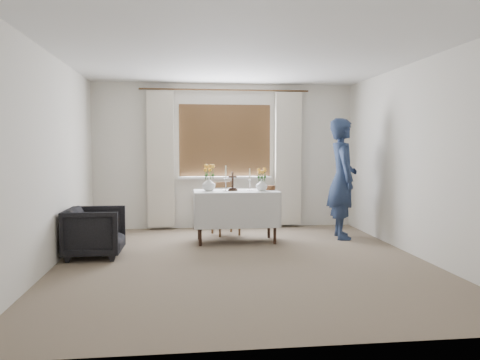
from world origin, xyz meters
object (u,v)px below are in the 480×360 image
at_px(armchair, 95,232).
at_px(wooden_cross, 233,181).
at_px(person, 342,179).
at_px(wooden_chair, 226,208).
at_px(altar_table, 236,216).
at_px(flower_vase_left, 209,184).
at_px(flower_vase_right, 262,185).

xyz_separation_m(armchair, wooden_cross, (1.85, 0.76, 0.58)).
height_order(armchair, person, person).
distance_m(wooden_chair, person, 1.90).
height_order(altar_table, flower_vase_left, flower_vase_left).
xyz_separation_m(armchair, person, (3.56, 0.86, 0.60)).
xyz_separation_m(wooden_cross, flower_vase_left, (-0.35, 0.01, -0.04)).
xyz_separation_m(person, flower_vase_right, (-1.29, -0.16, -0.07)).
relative_size(wooden_chair, flower_vase_left, 4.19).
xyz_separation_m(wooden_chair, flower_vase_right, (0.48, -0.65, 0.43)).
bearing_deg(wooden_chair, flower_vase_left, -135.07).
distance_m(armchair, person, 3.71).
distance_m(armchair, flower_vase_left, 1.77).
xyz_separation_m(wooden_chair, flower_vase_left, (-0.30, -0.57, 0.44)).
bearing_deg(altar_table, wooden_chair, 99.60).
bearing_deg(altar_table, person, 3.59).
xyz_separation_m(altar_table, flower_vase_left, (-0.40, 0.02, 0.48)).
distance_m(wooden_cross, flower_vase_right, 0.43).
bearing_deg(flower_vase_right, flower_vase_left, 174.27).
relative_size(armchair, person, 0.38).
distance_m(wooden_chair, armchair, 2.25).
bearing_deg(flower_vase_left, armchair, -152.63).
xyz_separation_m(altar_table, wooden_cross, (-0.05, 0.01, 0.52)).
relative_size(altar_table, person, 0.67).
bearing_deg(armchair, altar_table, -67.53).
bearing_deg(wooden_cross, altar_table, -15.12).
bearing_deg(wooden_chair, person, -32.92).
bearing_deg(flower_vase_right, wooden_chair, 126.25).
bearing_deg(person, flower_vase_right, 103.67).
height_order(wooden_chair, flower_vase_right, flower_vase_right).
bearing_deg(wooden_chair, altar_table, -97.76).
distance_m(flower_vase_left, flower_vase_right, 0.78).
relative_size(flower_vase_left, flower_vase_right, 1.15).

